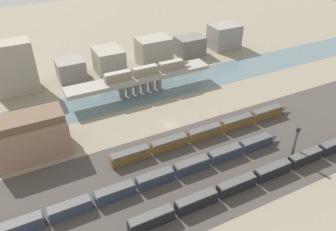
{
  "coord_description": "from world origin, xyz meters",
  "views": [
    {
      "loc": [
        -44.96,
        -86.99,
        67.91
      ],
      "look_at": [
        0.0,
        1.47,
        3.21
      ],
      "focal_mm": 35.0,
      "sensor_mm": 36.0,
      "label": 1
    }
  ],
  "objects_px": {
    "train_on_bridge": "(149,70)",
    "signal_tower": "(295,144)",
    "train_yard_far": "(208,131)",
    "warehouse_building": "(30,136)",
    "train_yard_near": "(276,169)",
    "train_yard_mid": "(160,177)"
  },
  "relations": [
    {
      "from": "train_yard_near",
      "to": "signal_tower",
      "type": "relative_size",
      "value": 8.11
    },
    {
      "from": "train_yard_near",
      "to": "train_yard_far",
      "type": "height_order",
      "value": "train_yard_far"
    },
    {
      "from": "signal_tower",
      "to": "train_yard_near",
      "type": "bearing_deg",
      "value": -161.37
    },
    {
      "from": "warehouse_building",
      "to": "signal_tower",
      "type": "bearing_deg",
      "value": -29.06
    },
    {
      "from": "train_yard_mid",
      "to": "train_yard_far",
      "type": "bearing_deg",
      "value": 26.69
    },
    {
      "from": "train_yard_far",
      "to": "signal_tower",
      "type": "relative_size",
      "value": 6.13
    },
    {
      "from": "signal_tower",
      "to": "train_on_bridge",
      "type": "bearing_deg",
      "value": 109.75
    },
    {
      "from": "train_on_bridge",
      "to": "train_yard_mid",
      "type": "xyz_separation_m",
      "value": [
        -19.61,
        -51.23,
        -8.03
      ]
    },
    {
      "from": "train_yard_far",
      "to": "signal_tower",
      "type": "height_order",
      "value": "signal_tower"
    },
    {
      "from": "train_yard_far",
      "to": "train_yard_near",
      "type": "bearing_deg",
      "value": -73.36
    },
    {
      "from": "train_on_bridge",
      "to": "train_yard_mid",
      "type": "height_order",
      "value": "train_on_bridge"
    },
    {
      "from": "train_on_bridge",
      "to": "signal_tower",
      "type": "distance_m",
      "value": 64.72
    },
    {
      "from": "train_yard_near",
      "to": "train_yard_mid",
      "type": "distance_m",
      "value": 34.39
    },
    {
      "from": "warehouse_building",
      "to": "signal_tower",
      "type": "height_order",
      "value": "warehouse_building"
    },
    {
      "from": "train_on_bridge",
      "to": "train_yard_mid",
      "type": "relative_size",
      "value": 0.44
    },
    {
      "from": "train_yard_near",
      "to": "train_yard_mid",
      "type": "xyz_separation_m",
      "value": [
        -31.93,
        12.78,
        -0.11
      ]
    },
    {
      "from": "train_yard_far",
      "to": "warehouse_building",
      "type": "xyz_separation_m",
      "value": [
        -54.9,
        18.1,
        4.7
      ]
    },
    {
      "from": "train_yard_mid",
      "to": "warehouse_building",
      "type": "distance_m",
      "value": 43.29
    },
    {
      "from": "warehouse_building",
      "to": "train_yard_far",
      "type": "bearing_deg",
      "value": -18.24
    },
    {
      "from": "signal_tower",
      "to": "train_yard_mid",
      "type": "bearing_deg",
      "value": 166.99
    },
    {
      "from": "train_yard_near",
      "to": "signal_tower",
      "type": "distance_m",
      "value": 10.8
    },
    {
      "from": "train_on_bridge",
      "to": "train_yard_near",
      "type": "height_order",
      "value": "train_on_bridge"
    }
  ]
}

